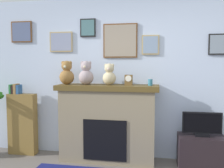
{
  "coord_description": "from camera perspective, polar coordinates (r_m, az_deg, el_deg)",
  "views": [
    {
      "loc": [
        0.32,
        -1.96,
        1.5
      ],
      "look_at": [
        -0.33,
        1.72,
        1.21
      ],
      "focal_mm": 38.72,
      "sensor_mm": 36.0,
      "label": 1
    }
  ],
  "objects": [
    {
      "name": "back_wall",
      "position": [
        3.98,
        5.29,
        1.58
      ],
      "size": [
        5.2,
        0.15,
        2.6
      ],
      "color": "silver",
      "rests_on": "ground_plane"
    },
    {
      "name": "fireplace",
      "position": [
        3.85,
        -1.05,
        -9.05
      ],
      "size": [
        1.58,
        0.51,
        1.2
      ],
      "color": "#86775B",
      "rests_on": "ground_plane"
    },
    {
      "name": "bookshelf",
      "position": [
        4.41,
        -20.42,
        -8.52
      ],
      "size": [
        0.47,
        0.16,
        1.19
      ],
      "color": "olive",
      "rests_on": "ground_plane"
    },
    {
      "name": "tv_stand",
      "position": [
        3.88,
        20.29,
        -14.86
      ],
      "size": [
        0.66,
        0.4,
        0.48
      ],
      "primitive_type": "cube",
      "color": "black",
      "rests_on": "ground_plane"
    },
    {
      "name": "television",
      "position": [
        3.76,
        20.46,
        -8.99
      ],
      "size": [
        0.55,
        0.14,
        0.35
      ],
      "color": "black",
      "rests_on": "tv_stand"
    },
    {
      "name": "candle_jar",
      "position": [
        3.67,
        9.03,
        0.38
      ],
      "size": [
        0.07,
        0.07,
        0.1
      ],
      "primitive_type": "cylinder",
      "color": "teal",
      "rests_on": "fireplace"
    },
    {
      "name": "mantel_clock",
      "position": [
        3.68,
        3.95,
        0.96
      ],
      "size": [
        0.12,
        0.09,
        0.16
      ],
      "color": "brown",
      "rests_on": "fireplace"
    },
    {
      "name": "teddy_bear_brown",
      "position": [
        3.91,
        -10.63,
        2.39
      ],
      "size": [
        0.23,
        0.23,
        0.38
      ],
      "color": "olive",
      "rests_on": "fireplace"
    },
    {
      "name": "teddy_bear_grey",
      "position": [
        3.81,
        -6.14,
        2.36
      ],
      "size": [
        0.23,
        0.23,
        0.37
      ],
      "color": "#A38F94",
      "rests_on": "fireplace"
    },
    {
      "name": "teddy_bear_cream",
      "position": [
        3.72,
        -0.64,
        2.07
      ],
      "size": [
        0.21,
        0.21,
        0.33
      ],
      "color": "#CBB990",
      "rests_on": "fireplace"
    }
  ]
}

